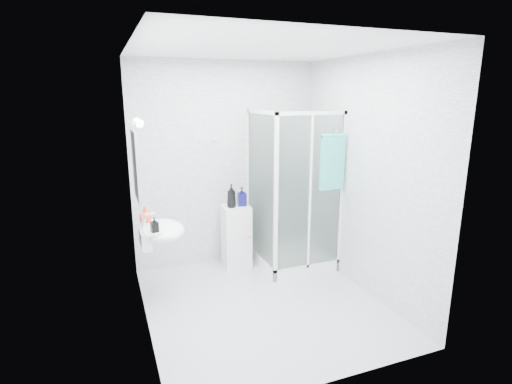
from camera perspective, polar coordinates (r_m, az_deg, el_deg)
name	(u,v)px	position (r m, az deg, el deg)	size (l,w,h in m)	color
room	(264,186)	(3.97, 1.15, 0.91)	(2.40, 2.60, 2.60)	silver
shower_enclosure	(289,234)	(5.15, 4.79, -5.98)	(0.90, 0.95, 2.00)	white
wall_basin	(160,231)	(4.29, -13.57, -5.48)	(0.46, 0.56, 0.35)	white
mirror	(135,166)	(4.10, -16.88, 3.58)	(0.02, 0.60, 0.70)	white
vanity_lights	(137,123)	(4.06, -16.59, 9.48)	(0.10, 0.40, 0.08)	silver
wall_hooks	(207,141)	(5.02, -6.99, 7.23)	(0.23, 0.06, 0.03)	silver
storage_cabinet	(236,236)	(5.18, -2.83, -6.31)	(0.35, 0.37, 0.81)	white
hand_towel	(332,161)	(4.72, 10.86, 4.41)	(0.31, 0.05, 0.66)	#30B5A0
shampoo_bottle_a	(231,196)	(4.96, -3.54, -0.56)	(0.11, 0.11, 0.30)	black
shampoo_bottle_b	(242,196)	(5.04, -2.03, -0.63)	(0.11, 0.11, 0.24)	#0C0C49
soap_dispenser_orange	(145,215)	(4.38, -15.53, -3.12)	(0.13, 0.13, 0.17)	#FA4B1D
soap_dispenser_black	(154,225)	(4.06, -14.31, -4.53)	(0.07, 0.07, 0.15)	black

